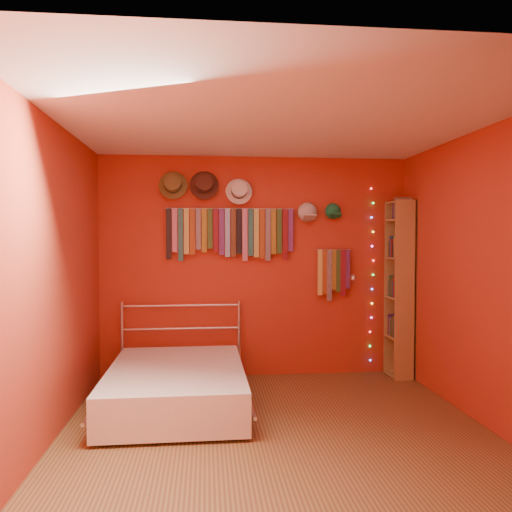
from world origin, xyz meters
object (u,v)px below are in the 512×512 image
object	(u,v)px
tie_rack	(231,231)
reading_lamp	(353,278)
bookshelf	(403,287)
bed	(177,385)

from	to	relation	value
tie_rack	reading_lamp	distance (m)	1.46
tie_rack	bookshelf	size ratio (longest dim) A/B	0.72
reading_lamp	bookshelf	world-z (taller)	bookshelf
tie_rack	bookshelf	distance (m)	2.05
bed	tie_rack	bearing A→B (deg)	59.40
tie_rack	reading_lamp	bearing A→B (deg)	-6.27
bed	reading_lamp	bearing A→B (deg)	22.48
bookshelf	tie_rack	bearing A→B (deg)	175.44
tie_rack	reading_lamp	xyz separation A→B (m)	(1.36, -0.15, -0.53)
tie_rack	reading_lamp	world-z (taller)	tie_rack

